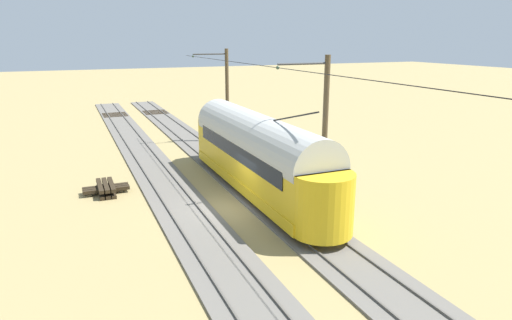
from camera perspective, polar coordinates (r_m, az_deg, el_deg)
The scene contains 8 objects.
ground_plane at distance 22.07m, azimuth -3.32°, elevation -6.28°, with size 220.00×220.00×0.00m, color #9E8956.
track_streetcar_siding at distance 23.10m, azimuth 1.53°, elevation -5.12°, with size 2.80×80.00×0.18m.
track_adjacent_siding at distance 21.76m, azimuth -9.05°, elevation -6.63°, with size 2.80×80.00×0.18m.
vintage_streetcar at distance 23.68m, azimuth 0.14°, elevation 0.98°, with size 2.65×15.90×5.17m.
catenary_pole_foreground at distance 35.49m, azimuth -3.82°, elevation 8.37°, with size 2.88×0.28×7.36m.
catenary_pole_mid_near at distance 22.44m, azimuth 8.66°, elevation 4.17°, with size 2.88×0.28×7.36m.
overhead_wire_run at distance 21.49m, azimuth 2.11°, elevation 11.85°, with size 2.67×33.10×0.18m.
spare_tie_stack at distance 25.48m, azimuth -18.65°, elevation -3.46°, with size 2.40×2.40×0.54m.
Camera 1 is at (6.87, 19.35, 8.11)m, focal length 31.25 mm.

